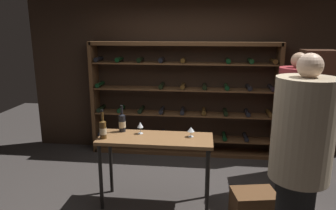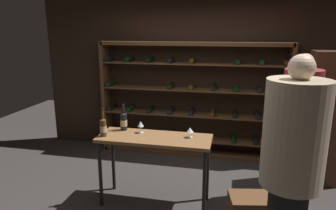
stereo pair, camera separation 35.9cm
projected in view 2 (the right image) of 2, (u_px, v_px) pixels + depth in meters
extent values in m
plane|color=#383330|center=(175.00, 208.00, 3.71)|extent=(9.85, 9.85, 0.00)
cube|color=#332319|center=(197.00, 76.00, 5.22)|extent=(5.49, 0.10, 2.67)
cube|color=brown|center=(106.00, 96.00, 5.44)|extent=(0.06, 0.32, 1.92)
cube|color=brown|center=(288.00, 105.00, 4.80)|extent=(0.06, 0.32, 1.92)
cube|color=brown|center=(193.00, 44.00, 4.90)|extent=(3.06, 0.32, 0.06)
cube|color=brown|center=(191.00, 152.00, 5.34)|extent=(3.06, 0.32, 0.06)
cube|color=brown|center=(191.00, 138.00, 5.28)|extent=(2.98, 0.32, 0.02)
cylinder|color=black|center=(113.00, 130.00, 5.56)|extent=(0.08, 0.30, 0.08)
cylinder|color=black|center=(132.00, 131.00, 5.49)|extent=(0.08, 0.30, 0.08)
cylinder|color=black|center=(171.00, 134.00, 5.34)|extent=(0.08, 0.30, 0.08)
cylinder|color=black|center=(233.00, 138.00, 5.12)|extent=(0.08, 0.30, 0.08)
cylinder|color=black|center=(255.00, 140.00, 5.05)|extent=(0.08, 0.30, 0.08)
cube|color=brown|center=(191.00, 114.00, 5.18)|extent=(2.98, 0.32, 0.02)
cylinder|color=black|center=(112.00, 107.00, 5.46)|extent=(0.08, 0.30, 0.08)
cylinder|color=black|center=(131.00, 108.00, 5.39)|extent=(0.08, 0.30, 0.08)
cylinder|color=black|center=(151.00, 109.00, 5.31)|extent=(0.08, 0.30, 0.08)
cylinder|color=black|center=(171.00, 110.00, 5.24)|extent=(0.08, 0.30, 0.08)
cylinder|color=black|center=(191.00, 111.00, 5.16)|extent=(0.08, 0.30, 0.08)
cylinder|color=#4C3314|center=(213.00, 112.00, 5.09)|extent=(0.08, 0.30, 0.08)
cylinder|color=black|center=(235.00, 114.00, 5.02)|extent=(0.08, 0.30, 0.08)
cylinder|color=black|center=(257.00, 115.00, 4.94)|extent=(0.08, 0.30, 0.08)
cylinder|color=#4C3314|center=(281.00, 116.00, 4.87)|extent=(0.08, 0.30, 0.08)
cube|color=brown|center=(192.00, 89.00, 5.08)|extent=(2.98, 0.32, 0.02)
cylinder|color=black|center=(111.00, 83.00, 5.36)|extent=(0.08, 0.30, 0.08)
cylinder|color=black|center=(171.00, 85.00, 5.14)|extent=(0.08, 0.30, 0.08)
cylinder|color=#4C3314|center=(192.00, 86.00, 5.06)|extent=(0.08, 0.30, 0.08)
cylinder|color=black|center=(214.00, 87.00, 4.99)|extent=(0.08, 0.30, 0.08)
cylinder|color=black|center=(236.00, 88.00, 4.91)|extent=(0.08, 0.30, 0.08)
cylinder|color=black|center=(259.00, 89.00, 4.84)|extent=(0.08, 0.30, 0.08)
cylinder|color=black|center=(283.00, 90.00, 4.77)|extent=(0.08, 0.30, 0.08)
cube|color=brown|center=(192.00, 64.00, 4.97)|extent=(2.98, 0.32, 0.02)
cylinder|color=black|center=(110.00, 59.00, 5.26)|extent=(0.08, 0.30, 0.08)
cylinder|color=black|center=(130.00, 59.00, 5.18)|extent=(0.08, 0.30, 0.08)
cylinder|color=black|center=(150.00, 59.00, 5.11)|extent=(0.08, 0.30, 0.08)
cylinder|color=black|center=(171.00, 60.00, 5.03)|extent=(0.08, 0.30, 0.08)
cylinder|color=#4C3314|center=(192.00, 60.00, 4.96)|extent=(0.08, 0.30, 0.08)
cylinder|color=black|center=(238.00, 61.00, 4.81)|extent=(0.08, 0.30, 0.08)
cylinder|color=black|center=(261.00, 62.00, 4.74)|extent=(0.08, 0.30, 0.08)
cylinder|color=#4C3314|center=(285.00, 62.00, 4.66)|extent=(0.08, 0.30, 0.08)
cube|color=brown|center=(154.00, 138.00, 3.63)|extent=(1.35, 0.50, 0.04)
cylinder|color=black|center=(100.00, 174.00, 3.68)|extent=(0.04, 0.04, 0.83)
cylinder|color=black|center=(204.00, 185.00, 3.42)|extent=(0.04, 0.04, 0.83)
cylinder|color=black|center=(113.00, 161.00, 4.06)|extent=(0.04, 0.04, 0.83)
cylinder|color=black|center=(207.00, 169.00, 3.80)|extent=(0.04, 0.04, 0.83)
cylinder|color=tan|center=(295.00, 134.00, 2.49)|extent=(0.51, 0.51, 0.90)
sphere|color=beige|center=(302.00, 67.00, 2.36)|extent=(0.21, 0.21, 0.21)
cylinder|color=black|center=(294.00, 170.00, 3.83)|extent=(0.29, 0.29, 0.80)
cylinder|color=#9E2D33|center=(301.00, 106.00, 3.63)|extent=(0.44, 0.44, 0.86)
sphere|color=tan|center=(305.00, 62.00, 3.51)|extent=(0.19, 0.19, 0.19)
cube|color=#4C2D1E|center=(324.00, 119.00, 4.16)|extent=(0.44, 0.36, 1.84)
cylinder|color=black|center=(124.00, 122.00, 3.85)|extent=(0.08, 0.08, 0.21)
cone|color=black|center=(123.00, 113.00, 3.82)|extent=(0.08, 0.08, 0.03)
cylinder|color=black|center=(123.00, 109.00, 3.81)|extent=(0.03, 0.03, 0.08)
cylinder|color=black|center=(123.00, 105.00, 3.80)|extent=(0.03, 0.03, 0.02)
cylinder|color=#C6B28C|center=(124.00, 123.00, 3.85)|extent=(0.09, 0.09, 0.08)
cylinder|color=#4C3314|center=(103.00, 128.00, 3.63)|extent=(0.08, 0.08, 0.20)
cone|color=#4C3314|center=(103.00, 119.00, 3.60)|extent=(0.08, 0.08, 0.03)
cylinder|color=#4C3314|center=(102.00, 114.00, 3.59)|extent=(0.03, 0.03, 0.10)
cylinder|color=black|center=(102.00, 109.00, 3.57)|extent=(0.03, 0.03, 0.02)
cylinder|color=#C6B28C|center=(103.00, 129.00, 3.63)|extent=(0.08, 0.08, 0.08)
cylinder|color=silver|center=(141.00, 132.00, 3.77)|extent=(0.07, 0.07, 0.00)
cylinder|color=silver|center=(141.00, 129.00, 3.76)|extent=(0.01, 0.01, 0.08)
cone|color=silver|center=(141.00, 124.00, 3.75)|extent=(0.08, 0.08, 0.07)
cylinder|color=#590A14|center=(141.00, 125.00, 3.75)|extent=(0.04, 0.04, 0.02)
cylinder|color=silver|center=(190.00, 137.00, 3.60)|extent=(0.07, 0.07, 0.00)
cylinder|color=silver|center=(190.00, 135.00, 3.59)|extent=(0.01, 0.01, 0.06)
cone|color=silver|center=(190.00, 130.00, 3.58)|extent=(0.08, 0.08, 0.06)
cylinder|color=#590A14|center=(190.00, 131.00, 3.58)|extent=(0.05, 0.05, 0.02)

